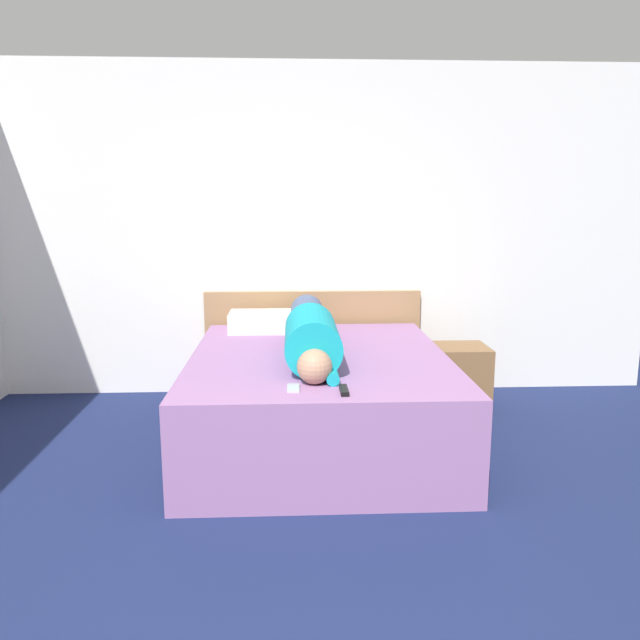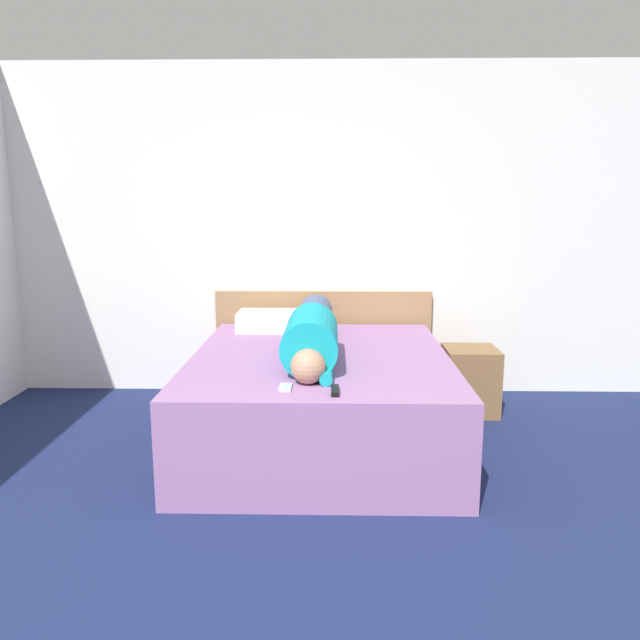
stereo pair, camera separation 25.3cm
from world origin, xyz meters
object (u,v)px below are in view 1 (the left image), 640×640
at_px(tv_remote, 344,390).
at_px(cell_phone, 293,388).
at_px(person_lying, 311,332).
at_px(pillow_near_headboard, 267,322).
at_px(bed, 319,398).
at_px(nightstand, 461,377).

height_order(tv_remote, cell_phone, tv_remote).
bearing_deg(cell_phone, person_lying, 81.50).
bearing_deg(pillow_near_headboard, person_lying, -67.14).
xyz_separation_m(bed, pillow_near_headboard, (-0.36, 0.75, 0.36)).
bearing_deg(bed, tv_remote, -83.69).
relative_size(bed, nightstand, 4.08).
bearing_deg(pillow_near_headboard, cell_phone, -82.64).
xyz_separation_m(person_lying, pillow_near_headboard, (-0.31, 0.73, -0.07)).
bearing_deg(person_lying, pillow_near_headboard, 112.86).
height_order(person_lying, pillow_near_headboard, person_lying).
relative_size(nightstand, tv_remote, 3.23).
distance_m(nightstand, tv_remote, 1.77).
bearing_deg(tv_remote, person_lying, 99.68).
distance_m(bed, cell_phone, 0.82).
height_order(nightstand, tv_remote, tv_remote).
bearing_deg(pillow_near_headboard, bed, -64.31).
relative_size(pillow_near_headboard, cell_phone, 4.26).
distance_m(pillow_near_headboard, cell_phone, 1.51).
relative_size(bed, pillow_near_headboard, 3.57).
height_order(bed, pillow_near_headboard, pillow_near_headboard).
relative_size(bed, tv_remote, 13.18).
bearing_deg(bed, pillow_near_headboard, 115.69).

